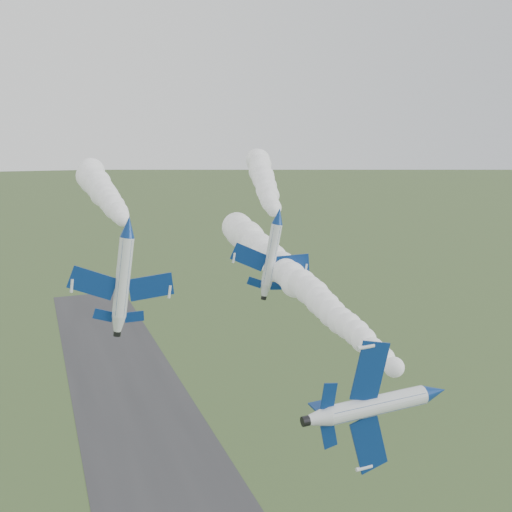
% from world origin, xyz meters
% --- Properties ---
extents(runway, '(24.00, 260.00, 0.04)m').
position_xyz_m(runway, '(0.00, 30.00, 0.02)').
color(runway, '#313133').
rests_on(runway, ground).
extents(jet_lead, '(3.16, 12.44, 10.29)m').
position_xyz_m(jet_lead, '(11.29, -11.10, 35.19)').
color(jet_lead, white).
extents(smoke_trail_jet_lead, '(5.43, 55.97, 5.02)m').
position_xyz_m(smoke_trail_jet_lead, '(13.09, 19.89, 37.50)').
color(smoke_trail_jet_lead, white).
extents(jet_pair_left, '(11.71, 14.14, 3.71)m').
position_xyz_m(jet_pair_left, '(-6.83, 20.08, 44.78)').
color(jet_pair_left, white).
extents(smoke_trail_jet_pair_left, '(9.73, 60.21, 5.66)m').
position_xyz_m(smoke_trail_jet_pair_left, '(-5.65, 53.50, 46.02)').
color(smoke_trail_jet_pair_left, white).
extents(jet_pair_right, '(10.01, 11.78, 3.27)m').
position_xyz_m(jet_pair_right, '(11.85, 20.50, 45.02)').
color(jet_pair_right, white).
extents(smoke_trail_jet_pair_right, '(25.38, 66.61, 5.32)m').
position_xyz_m(smoke_trail_jet_pair_right, '(24.00, 55.18, 47.23)').
color(smoke_trail_jet_pair_right, white).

